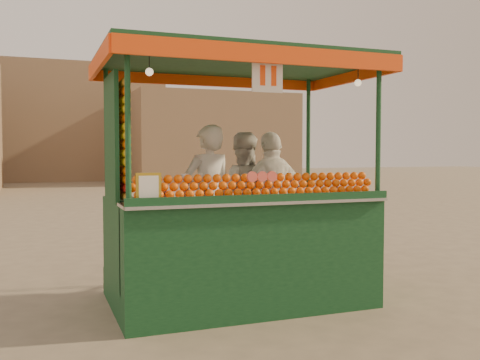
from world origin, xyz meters
name	(u,v)px	position (x,y,z in m)	size (l,w,h in m)	color
ground	(250,295)	(0.00, 0.00, 0.00)	(90.00, 90.00, 0.00)	brown
building_right	(209,139)	(7.00, 24.00, 2.50)	(9.00, 6.00, 5.00)	#85664B
building_center	(43,124)	(-2.00, 30.00, 3.50)	(14.00, 7.00, 7.00)	#85664B
juice_cart	(234,224)	(-0.32, -0.31, 0.92)	(3.11, 2.01, 2.82)	#0F371B
vendor_left	(208,198)	(-0.50, 0.10, 1.19)	(0.71, 0.55, 1.73)	silver
vendor_middle	(242,196)	(0.08, 0.49, 1.16)	(0.96, 0.84, 1.67)	beige
vendor_right	(272,198)	(0.35, 0.15, 1.16)	(1.04, 0.59, 1.66)	white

